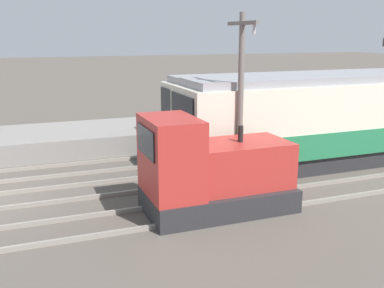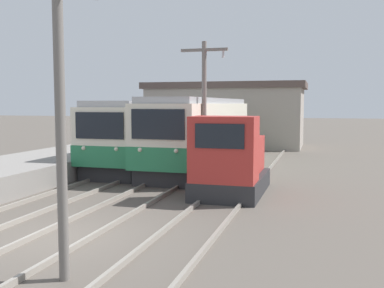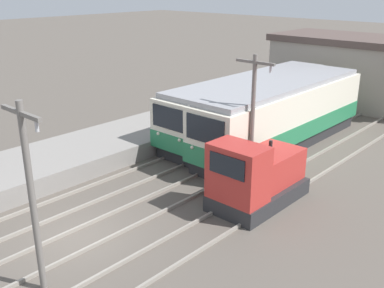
{
  "view_description": "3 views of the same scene",
  "coord_description": "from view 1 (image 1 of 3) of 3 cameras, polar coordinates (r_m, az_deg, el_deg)",
  "views": [
    {
      "loc": [
        15.16,
        1.54,
        5.3
      ],
      "look_at": [
        0.02,
        7.34,
        1.33
      ],
      "focal_mm": 42.0,
      "sensor_mm": 36.0,
      "label": 1
    },
    {
      "loc": [
        6.46,
        -9.84,
        3.44
      ],
      "look_at": [
        1.37,
        7.74,
        1.79
      ],
      "focal_mm": 42.0,
      "sensor_mm": 36.0,
      "label": 2
    },
    {
      "loc": [
        12.87,
        -7.75,
        8.96
      ],
      "look_at": [
        -0.84,
        7.16,
        1.61
      ],
      "focal_mm": 42.0,
      "sensor_mm": 36.0,
      "label": 3
    }
  ],
  "objects": [
    {
      "name": "commuter_train_left",
      "position": [
        22.21,
        14.71,
        3.85
      ],
      "size": [
        2.84,
        14.18,
        3.56
      ],
      "color": "#28282B",
      "rests_on": "ground"
    },
    {
      "name": "commuter_train_center",
      "position": [
        19.56,
        17.7,
        2.56
      ],
      "size": [
        2.84,
        13.59,
        3.72
      ],
      "color": "#28282B",
      "rests_on": "ground"
    },
    {
      "name": "shunting_locomotive",
      "position": [
        13.67,
        2.41,
        -3.7
      ],
      "size": [
        2.4,
        4.54,
        3.0
      ],
      "color": "#28282B",
      "rests_on": "ground"
    },
    {
      "name": "catenary_mast_mid",
      "position": [
        15.25,
        6.2,
        6.17
      ],
      "size": [
        2.0,
        0.2,
        6.01
      ],
      "color": "slate",
      "rests_on": "ground"
    }
  ]
}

